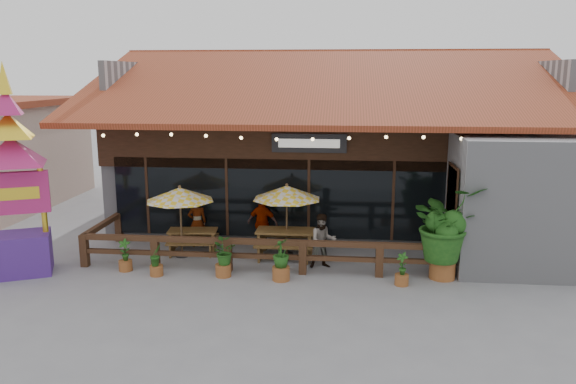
# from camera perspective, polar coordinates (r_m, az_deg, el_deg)

# --- Properties ---
(ground) EXTENTS (100.00, 100.00, 0.00)m
(ground) POSITION_cam_1_polar(r_m,az_deg,el_deg) (15.46, 3.50, -7.72)
(ground) COLOR gray
(ground) RESTS_ON ground
(restaurant_building) EXTENTS (15.50, 14.73, 6.09)m
(restaurant_building) POSITION_cam_1_polar(r_m,az_deg,el_deg) (21.38, 5.00, 3.84)
(restaurant_building) COLOR #A4A5A9
(restaurant_building) RESTS_ON ground
(patio_railing) EXTENTS (10.00, 2.60, 0.92)m
(patio_railing) POSITION_cam_1_polar(r_m,az_deg,el_deg) (15.26, -5.03, -5.58)
(patio_railing) COLOR #472A19
(patio_railing) RESTS_ON ground
(umbrella_left) EXTENTS (2.10, 2.10, 2.10)m
(umbrella_left) POSITION_cam_1_polar(r_m,az_deg,el_deg) (16.20, -10.93, -0.26)
(umbrella_left) COLOR brown
(umbrella_left) RESTS_ON ground
(umbrella_right) EXTENTS (2.59, 2.59, 2.14)m
(umbrella_right) POSITION_cam_1_polar(r_m,az_deg,el_deg) (16.01, -0.13, -0.07)
(umbrella_right) COLOR brown
(umbrella_right) RESTS_ON ground
(picnic_table_left) EXTENTS (1.54, 1.37, 0.68)m
(picnic_table_left) POSITION_cam_1_polar(r_m,az_deg,el_deg) (16.88, -9.64, -4.53)
(picnic_table_left) COLOR brown
(picnic_table_left) RESTS_ON ground
(picnic_table_right) EXTENTS (1.66, 1.43, 0.80)m
(picnic_table_right) POSITION_cam_1_polar(r_m,az_deg,el_deg) (16.23, -0.28, -4.74)
(picnic_table_right) COLOR brown
(picnic_table_right) RESTS_ON ground
(thai_sign_tower) EXTENTS (2.90, 2.90, 5.92)m
(thai_sign_tower) POSITION_cam_1_polar(r_m,az_deg,el_deg) (15.91, -26.28, 3.23)
(thai_sign_tower) COLOR #492380
(thai_sign_tower) RESTS_ON ground
(tropical_plant) EXTENTS (2.26, 2.14, 2.48)m
(tropical_plant) POSITION_cam_1_polar(r_m,az_deg,el_deg) (14.83, 15.66, -3.28)
(tropical_plant) COLOR brown
(tropical_plant) RESTS_ON ground
(diner_a) EXTENTS (0.65, 0.53, 1.53)m
(diner_a) POSITION_cam_1_polar(r_m,az_deg,el_deg) (17.31, -9.21, -3.05)
(diner_a) COLOR #3B1F12
(diner_a) RESTS_ON ground
(diner_b) EXTENTS (0.84, 0.72, 1.50)m
(diner_b) POSITION_cam_1_polar(r_m,az_deg,el_deg) (15.28, 3.57, -5.00)
(diner_b) COLOR #3B1F12
(diner_b) RESTS_ON ground
(diner_c) EXTENTS (1.03, 0.63, 1.63)m
(diner_c) POSITION_cam_1_polar(r_m,az_deg,el_deg) (16.82, -2.59, -3.17)
(diner_c) COLOR #3B1F12
(diner_c) RESTS_ON ground
(planter_a) EXTENTS (0.36, 0.36, 0.88)m
(planter_a) POSITION_cam_1_polar(r_m,az_deg,el_deg) (15.75, -16.22, -6.40)
(planter_a) COLOR brown
(planter_a) RESTS_ON ground
(planter_b) EXTENTS (0.37, 0.40, 0.85)m
(planter_b) POSITION_cam_1_polar(r_m,az_deg,el_deg) (15.16, -13.26, -6.90)
(planter_b) COLOR brown
(planter_b) RESTS_ON ground
(planter_c) EXTENTS (0.76, 0.71, 1.01)m
(planter_c) POSITION_cam_1_polar(r_m,az_deg,el_deg) (14.75, -6.63, -6.44)
(planter_c) COLOR brown
(planter_c) RESTS_ON ground
(planter_d) EXTENTS (0.56, 0.56, 1.10)m
(planter_d) POSITION_cam_1_polar(r_m,az_deg,el_deg) (14.40, -0.71, -6.96)
(planter_d) COLOR brown
(planter_d) RESTS_ON ground
(planter_e) EXTENTS (0.36, 0.35, 0.85)m
(planter_e) POSITION_cam_1_polar(r_m,az_deg,el_deg) (14.42, 11.50, -7.92)
(planter_e) COLOR brown
(planter_e) RESTS_ON ground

